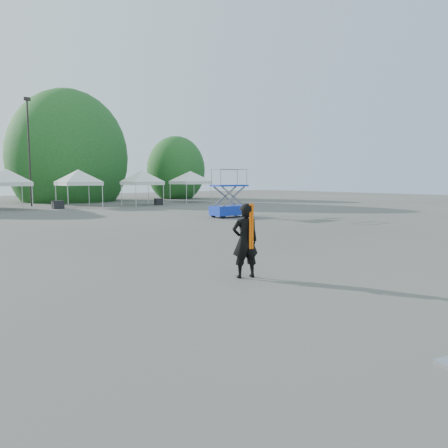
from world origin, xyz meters
TOP-DOWN VIEW (x-y plane):
  - ground at (0.00, 0.00)m, footprint 120.00×120.00m
  - light_pole_east at (3.00, 32.00)m, footprint 0.60×0.25m
  - tree_mid_e at (9.00, 39.00)m, footprint 5.12×5.12m
  - tree_far_e at (22.00, 37.00)m, footprint 3.84×3.84m
  - tent_e at (0.27, 28.76)m, footprint 4.59×4.59m
  - tent_f at (5.99, 28.11)m, footprint 4.62×4.62m
  - tent_g at (11.76, 27.10)m, footprint 4.41×4.41m
  - tent_h at (18.42, 28.66)m, footprint 4.75×4.75m
  - man at (-1.08, -1.96)m, footprint 0.82×0.68m
  - scissor_lift at (9.85, 11.80)m, footprint 2.49×1.32m
  - crate_mid at (3.73, 27.01)m, footprint 0.89×0.69m
  - crate_east at (13.06, 26.20)m, footprint 0.87×0.72m

SIDE VIEW (x-z plane):
  - ground at x=0.00m, z-range 0.00..0.00m
  - crate_east at x=13.06m, z-range 0.00..0.62m
  - crate_mid at x=3.73m, z-range 0.00..0.68m
  - man at x=-1.08m, z-range 0.00..1.93m
  - scissor_lift at x=9.85m, z-range 0.01..3.17m
  - tent_g at x=11.76m, z-range 1.12..5.00m
  - tent_e at x=0.27m, z-range 1.12..5.00m
  - tent_f at x=5.99m, z-range 1.12..5.00m
  - tent_h at x=18.42m, z-range 1.12..5.00m
  - tree_far_e at x=22.00m, z-range 0.70..6.55m
  - tree_mid_e at x=9.00m, z-range 0.94..8.74m
  - light_pole_east at x=3.00m, z-range 0.62..10.42m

